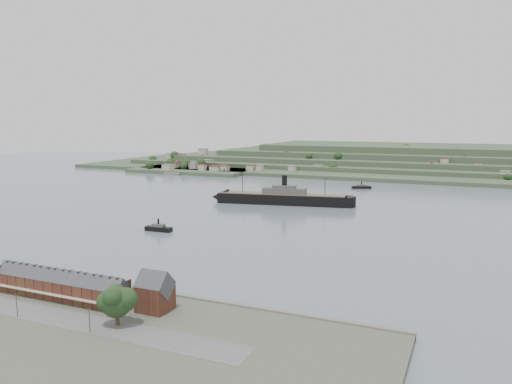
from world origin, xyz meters
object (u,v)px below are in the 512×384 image
at_px(gabled_building, 155,292).
at_px(steamship, 278,198).
at_px(terrace_row, 61,285).
at_px(tugboat, 159,228).
at_px(fig_tree, 117,301).

distance_m(gabled_building, steamship, 229.41).
bearing_deg(gabled_building, terrace_row, -173.88).
distance_m(terrace_row, tugboat, 117.61).
bearing_deg(fig_tree, terrace_row, 161.42).
bearing_deg(steamship, fig_tree, -80.74).
relative_size(gabled_building, tugboat, 0.83).
relative_size(terrace_row, fig_tree, 4.20).
height_order(steamship, fig_tree, steamship).
xyz_separation_m(terrace_row, gabled_building, (37.50, 4.02, 1.34)).
bearing_deg(fig_tree, gabled_building, 78.01).
distance_m(gabled_building, tugboat, 130.53).
bearing_deg(steamship, tugboat, -104.56).
bearing_deg(terrace_row, tugboat, 107.63).
bearing_deg(tugboat, steamship, 75.44).
bearing_deg(terrace_row, steamship, 91.27).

